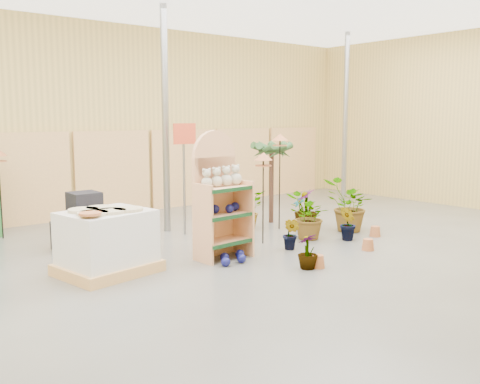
# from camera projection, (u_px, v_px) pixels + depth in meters

# --- Properties ---
(room) EXTENTS (15.20, 12.10, 4.70)m
(room) POSITION_uv_depth(u_px,v_px,m) (248.00, 124.00, 8.68)
(room) COLOR #555550
(room) RESTS_ON ground
(display_shelf) EXTENTS (0.92, 0.61, 2.11)m
(display_shelf) POSITION_uv_depth(u_px,v_px,m) (218.00, 200.00, 8.82)
(display_shelf) COLOR tan
(display_shelf) RESTS_ON ground
(teddy_bears) EXTENTS (0.78, 0.21, 0.33)m
(teddy_bears) POSITION_uv_depth(u_px,v_px,m) (223.00, 178.00, 8.71)
(teddy_bears) COLOR #BEB89F
(teddy_bears) RESTS_ON display_shelf
(gazing_balls_shelf) EXTENTS (0.77, 0.26, 0.15)m
(gazing_balls_shelf) POSITION_uv_depth(u_px,v_px,m) (222.00, 209.00, 8.75)
(gazing_balls_shelf) COLOR #101257
(gazing_balls_shelf) RESTS_ON display_shelf
(gazing_balls_floor) EXTENTS (0.63, 0.39, 0.15)m
(gazing_balls_floor) POSITION_uv_depth(u_px,v_px,m) (233.00, 258.00, 8.59)
(gazing_balls_floor) COLOR #101257
(gazing_balls_floor) RESTS_ON ground
(pallet_stack) EXTENTS (1.50, 1.32, 0.99)m
(pallet_stack) POSITION_uv_depth(u_px,v_px,m) (107.00, 242.00, 7.95)
(pallet_stack) COLOR tan
(pallet_stack) RESTS_ON ground
(charcoal_planters) EXTENTS (0.80, 0.50, 1.00)m
(charcoal_planters) POSITION_uv_depth(u_px,v_px,m) (80.00, 225.00, 9.48)
(charcoal_planters) COLOR black
(charcoal_planters) RESTS_ON ground
(offer_sign) EXTENTS (0.50, 0.08, 2.20)m
(offer_sign) POSITION_uv_depth(u_px,v_px,m) (184.00, 156.00, 10.42)
(offer_sign) COLOR gray
(offer_sign) RESTS_ON ground
(bird_table_front) EXTENTS (0.34, 0.34, 1.69)m
(bird_table_front) POSITION_uv_depth(u_px,v_px,m) (263.00, 159.00, 9.67)
(bird_table_front) COLOR black
(bird_table_front) RESTS_ON ground
(bird_table_right) EXTENTS (0.34, 0.34, 1.98)m
(bird_table_right) POSITION_uv_depth(u_px,v_px,m) (280.00, 141.00, 10.93)
(bird_table_right) COLOR black
(bird_table_right) RESTS_ON ground
(palm) EXTENTS (0.70, 0.70, 1.89)m
(palm) POSITION_uv_depth(u_px,v_px,m) (272.00, 149.00, 11.63)
(palm) COLOR #41271A
(palm) RESTS_ON ground
(potted_plant_1) EXTENTS (0.28, 0.34, 0.57)m
(potted_plant_1) POSITION_uv_depth(u_px,v_px,m) (291.00, 234.00, 9.38)
(potted_plant_1) COLOR #2A4C23
(potted_plant_1) RESTS_ON ground
(potted_plant_2) EXTENTS (0.87, 0.77, 0.90)m
(potted_plant_2) POSITION_uv_depth(u_px,v_px,m) (308.00, 216.00, 10.14)
(potted_plant_2) COLOR #2A4C23
(potted_plant_2) RESTS_ON ground
(potted_plant_3) EXTENTS (0.66, 0.66, 0.84)m
(potted_plant_3) POSITION_uv_depth(u_px,v_px,m) (306.00, 209.00, 11.18)
(potted_plant_3) COLOR #2A4C23
(potted_plant_3) RESTS_ON ground
(potted_plant_4) EXTENTS (0.37, 0.42, 0.66)m
(potted_plant_4) POSITION_uv_depth(u_px,v_px,m) (300.00, 210.00, 11.55)
(potted_plant_4) COLOR #2A4C23
(potted_plant_4) RESTS_ON ground
(potted_plant_5) EXTENTS (0.37, 0.37, 0.53)m
(potted_plant_5) POSITION_uv_depth(u_px,v_px,m) (249.00, 227.00, 10.05)
(potted_plant_5) COLOR #2A4C23
(potted_plant_5) RESTS_ON ground
(potted_plant_6) EXTENTS (0.88, 0.82, 0.80)m
(potted_plant_6) POSITION_uv_depth(u_px,v_px,m) (247.00, 210.00, 11.10)
(potted_plant_6) COLOR #2A4C23
(potted_plant_6) RESTS_ON ground
(potted_plant_7) EXTENTS (0.32, 0.32, 0.55)m
(potted_plant_7) POSITION_uv_depth(u_px,v_px,m) (308.00, 251.00, 8.21)
(potted_plant_7) COLOR #2A4C23
(potted_plant_7) RESTS_ON ground
(potted_plant_9) EXTENTS (0.45, 0.47, 0.66)m
(potted_plant_9) POSITION_uv_depth(u_px,v_px,m) (348.00, 224.00, 10.06)
(potted_plant_9) COLOR #2A4C23
(potted_plant_9) RESTS_ON ground
(potted_plant_10) EXTENTS (1.03, 0.91, 1.08)m
(potted_plant_10) POSITION_uv_depth(u_px,v_px,m) (349.00, 206.00, 10.82)
(potted_plant_10) COLOR #2A4C23
(potted_plant_10) RESTS_ON ground
(potted_plant_11) EXTENTS (0.36, 0.36, 0.65)m
(potted_plant_11) POSITION_uv_depth(u_px,v_px,m) (236.00, 220.00, 10.46)
(potted_plant_11) COLOR #2A4C23
(potted_plant_11) RESTS_ON ground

